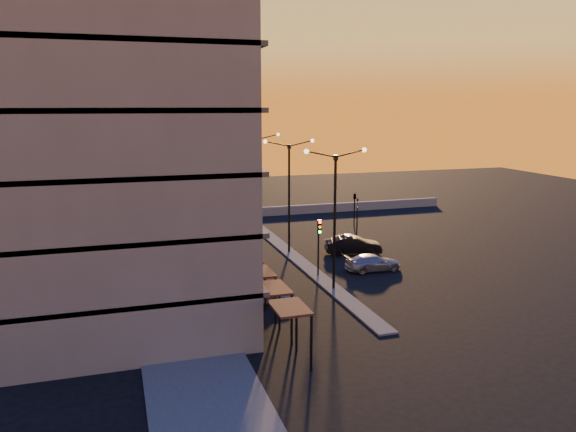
{
  "coord_description": "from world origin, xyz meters",
  "views": [
    {
      "loc": [
        -13.7,
        -33.55,
        12.26
      ],
      "look_at": [
        -1.4,
        5.8,
        4.05
      ],
      "focal_mm": 35.0,
      "sensor_mm": 36.0,
      "label": 1
    }
  ],
  "objects_px": {
    "car_hatchback": "(265,293)",
    "car_wagon": "(373,263)",
    "streetlamp_mid": "(289,187)",
    "traffic_light_main": "(319,238)",
    "car_sedan": "(353,245)"
  },
  "relations": [
    {
      "from": "streetlamp_mid",
      "to": "traffic_light_main",
      "type": "distance_m",
      "value": 7.62
    },
    {
      "from": "car_wagon",
      "to": "car_sedan",
      "type": "bearing_deg",
      "value": -4.53
    },
    {
      "from": "streetlamp_mid",
      "to": "car_sedan",
      "type": "bearing_deg",
      "value": -20.76
    },
    {
      "from": "streetlamp_mid",
      "to": "car_wagon",
      "type": "height_order",
      "value": "streetlamp_mid"
    },
    {
      "from": "streetlamp_mid",
      "to": "car_wagon",
      "type": "distance_m",
      "value": 9.51
    },
    {
      "from": "streetlamp_mid",
      "to": "traffic_light_main",
      "type": "relative_size",
      "value": 2.24
    },
    {
      "from": "car_hatchback",
      "to": "car_wagon",
      "type": "distance_m",
      "value": 10.46
    },
    {
      "from": "streetlamp_mid",
      "to": "car_hatchback",
      "type": "bearing_deg",
      "value": -114.6
    },
    {
      "from": "car_sedan",
      "to": "car_wagon",
      "type": "distance_m",
      "value": 4.88
    },
    {
      "from": "streetlamp_mid",
      "to": "traffic_light_main",
      "type": "bearing_deg",
      "value": -90.0
    },
    {
      "from": "traffic_light_main",
      "to": "car_wagon",
      "type": "distance_m",
      "value": 5.05
    },
    {
      "from": "car_hatchback",
      "to": "car_sedan",
      "type": "xyz_separation_m",
      "value": [
        10.05,
        9.13,
        0.13
      ]
    },
    {
      "from": "car_hatchback",
      "to": "streetlamp_mid",
      "type": "bearing_deg",
      "value": -9.98
    },
    {
      "from": "traffic_light_main",
      "to": "car_hatchback",
      "type": "height_order",
      "value": "traffic_light_main"
    },
    {
      "from": "traffic_light_main",
      "to": "car_wagon",
      "type": "xyz_separation_m",
      "value": [
        4.5,
        0.38,
        -2.27
      ]
    }
  ]
}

